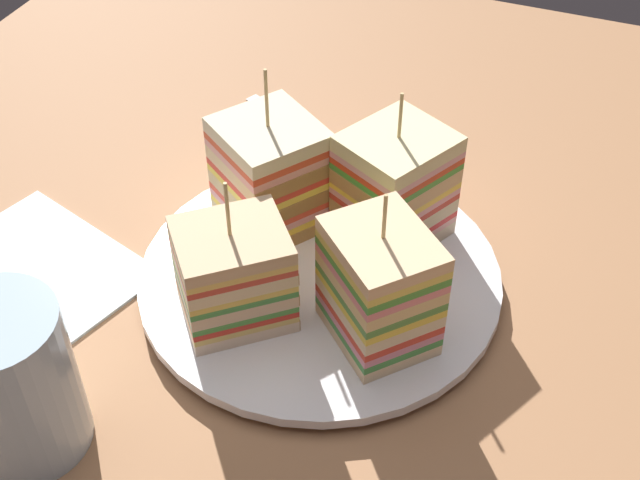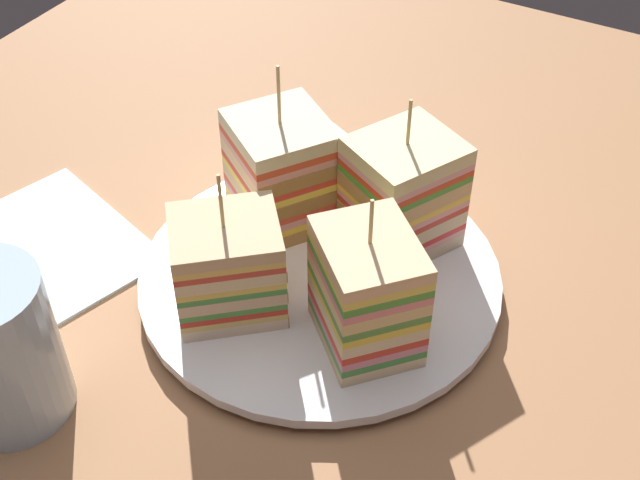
{
  "view_description": "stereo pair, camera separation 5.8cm",
  "coord_description": "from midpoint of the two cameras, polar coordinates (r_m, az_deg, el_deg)",
  "views": [
    {
      "loc": [
        -15.72,
        39.46,
        43.26
      ],
      "look_at": [
        0.0,
        0.0,
        4.39
      ],
      "focal_mm": 47.82,
      "sensor_mm": 36.0,
      "label": 1
    },
    {
      "loc": [
        -20.9,
        36.98,
        43.26
      ],
      "look_at": [
        0.0,
        0.0,
        4.39
      ],
      "focal_mm": 47.82,
      "sensor_mm": 36.0,
      "label": 2
    }
  ],
  "objects": [
    {
      "name": "sandwich_wedge_2",
      "position": [
        0.55,
        -8.73,
        -2.45
      ],
      "size": [
        9.09,
        8.96,
        11.0
      ],
      "rotation": [
        0.0,
        0.0,
        10.13
      ],
      "color": "beige",
      "rests_on": "plate"
    },
    {
      "name": "napkin",
      "position": [
        0.65,
        -21.51,
        -2.44
      ],
      "size": [
        18.06,
        17.03,
        0.5
      ],
      "primitive_type": "cube",
      "rotation": [
        0.0,
        0.0,
        -0.3
      ],
      "color": "white",
      "rests_on": "ground_plane"
    },
    {
      "name": "sandwich_wedge_0",
      "position": [
        0.6,
        2.28,
        3.43
      ],
      "size": [
        8.65,
        8.99,
        11.95
      ],
      "rotation": [
        0.0,
        0.0,
        7.38
      ],
      "color": "beige",
      "rests_on": "plate"
    },
    {
      "name": "drinking_glass",
      "position": [
        0.53,
        -22.74,
        -9.46
      ],
      "size": [
        7.24,
        7.24,
        10.33
      ],
      "color": "silver",
      "rests_on": "ground_plane"
    },
    {
      "name": "plate",
      "position": [
        0.6,
        -2.75,
        -2.63
      ],
      "size": [
        25.35,
        25.35,
        1.39
      ],
      "color": "white",
      "rests_on": "ground_plane"
    },
    {
      "name": "spoon",
      "position": [
        0.73,
        -1.37,
        6.28
      ],
      "size": [
        14.04,
        7.86,
        1.0
      ],
      "rotation": [
        0.0,
        0.0,
        2.71
      ],
      "color": "silver",
      "rests_on": "ground_plane"
    },
    {
      "name": "ground_plane",
      "position": [
        0.61,
        -2.69,
        -3.78
      ],
      "size": [
        90.93,
        94.79,
        1.8
      ],
      "primitive_type": "cube",
      "color": "#A4714A"
    },
    {
      "name": "sandwich_wedge_3",
      "position": [
        0.53,
        0.89,
        -3.31
      ],
      "size": [
        8.86,
        8.78,
        11.55
      ],
      "rotation": [
        0.0,
        0.0,
        11.82
      ],
      "color": "beige",
      "rests_on": "plate"
    },
    {
      "name": "sandwich_wedge_1",
      "position": [
        0.61,
        -6.01,
        4.25
      ],
      "size": [
        9.4,
        9.29,
        12.8
      ],
      "rotation": [
        0.0,
        0.0,
        8.82
      ],
      "color": "beige",
      "rests_on": "plate"
    }
  ]
}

